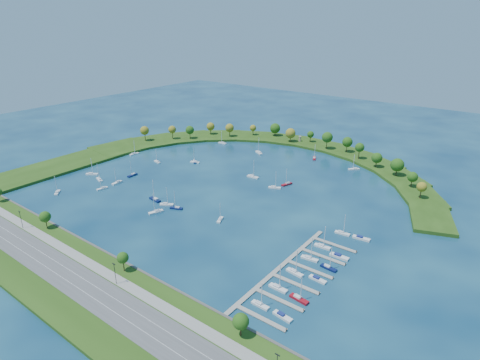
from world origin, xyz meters
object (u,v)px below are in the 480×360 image
Objects in this scene: docked_boat_0 at (260,304)px; docked_boat_6 at (310,258)px; moored_boat_6 at (222,143)px; moored_boat_13 at (314,158)px; moored_boat_5 at (167,204)px; moored_boat_14 at (354,169)px; docked_boat_3 at (299,298)px; moored_boat_3 at (195,162)px; moored_boat_20 at (155,199)px; docked_boat_10 at (342,233)px; docked_boat_1 at (282,316)px; moored_boat_16 at (157,161)px; moored_boat_0 at (176,208)px; harbor_tower at (300,139)px; docked_boat_4 at (295,272)px; moored_boat_12 at (132,175)px; docked_boat_2 at (278,287)px; moored_boat_4 at (92,174)px; docked_boat_9 at (339,256)px; moored_boat_2 at (57,192)px; moored_boat_18 at (287,184)px; moored_boat_19 at (274,187)px; moored_boat_10 at (102,188)px; moored_boat_21 at (253,176)px; docked_boat_11 at (361,238)px; docked_boat_5 at (318,279)px; docked_boat_8 at (322,246)px; moored_boat_8 at (259,152)px; moored_boat_15 at (194,161)px; dock_system at (294,273)px; moored_boat_17 at (156,211)px; moored_boat_1 at (134,154)px.

docked_boat_0 is 41.32m from docked_boat_6.
moored_boat_13 reaches higher than moored_boat_6.
moored_boat_6 is at bearing 81.55° from moored_boat_5.
moored_boat_14 is 161.65m from docked_boat_3.
docked_boat_0 is (136.31, -108.42, -0.00)m from moored_boat_3.
moored_boat_5 reaches higher than docked_boat_0.
docked_boat_10 is (110.87, 31.21, -0.06)m from moored_boat_20.
docked_boat_1 is (40.90, -169.08, -0.29)m from moored_boat_14.
docked_boat_1 is (171.18, -91.29, -0.25)m from moored_boat_16.
moored_boat_6 reaches higher than moored_boat_0.
harbor_tower is 0.40× the size of moored_boat_13.
moored_boat_5 is at bearing 179.58° from docked_boat_4.
moored_boat_3 is 0.97× the size of moored_boat_12.
docked_boat_2 is at bearing -178.07° from docked_boat_3.
moored_boat_20 is (69.87, -2.09, 0.03)m from moored_boat_4.
moored_boat_12 is at bearing 176.03° from docked_boat_9.
moored_boat_2 is at bearing 97.03° from moored_boat_16.
docked_boat_6 reaches higher than moored_boat_16.
moored_boat_18 is at bearing 121.26° from docked_boat_6.
moored_boat_20 reaches higher than moored_boat_0.
moored_boat_5 is 1.00× the size of moored_boat_19.
moored_boat_10 is 0.87× the size of docked_boat_3.
docked_boat_3 is 1.06× the size of docked_boat_10.
moored_boat_21 reaches higher than docked_boat_11.
docked_boat_5 is 0.91× the size of docked_boat_11.
moored_boat_2 is 173.04m from docked_boat_8.
moored_boat_8 is (-13.12, -45.89, -3.44)m from harbor_tower.
moored_boat_12 is (-16.91, -47.80, 0.01)m from moored_boat_3.
docked_boat_2 is (137.66, -95.68, 0.05)m from moored_boat_15.
harbor_tower is 0.57× the size of docked_boat_5.
moored_boat_8 is at bearing 136.00° from docked_boat_3.
moored_boat_12 is 1.39× the size of docked_boat_1.
docked_boat_5 reaches higher than dock_system.
dock_system is 48.57m from docked_boat_11.
moored_boat_4 is at bearing -178.53° from docked_boat_9.
moored_boat_15 is at bearing 154.28° from docked_boat_8.
moored_boat_17 is at bearing 179.98° from docked_boat_6.
docked_boat_6 is (153.21, -19.29, 0.01)m from moored_boat_12.
moored_boat_5 reaches higher than moored_boat_10.
moored_boat_0 is 1.34× the size of docked_boat_1.
moored_boat_18 is (105.21, 22.20, 0.04)m from moored_boat_16.
moored_boat_2 is at bearing -54.74° from moored_boat_17.
moored_boat_1 is at bearing -24.10° from moored_boat_20.
docked_boat_2 reaches higher than dock_system.
moored_boat_1 is at bearing -134.87° from moored_boat_10.
docked_boat_11 is at bearing 94.86° from docked_boat_1.
docked_boat_2 is at bearing -96.39° from docked_boat_6.
moored_boat_19 is at bearing 148.13° from docked_boat_10.
moored_boat_15 is 73.13m from moored_boat_20.
moored_boat_2 is 0.94× the size of docked_boat_4.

